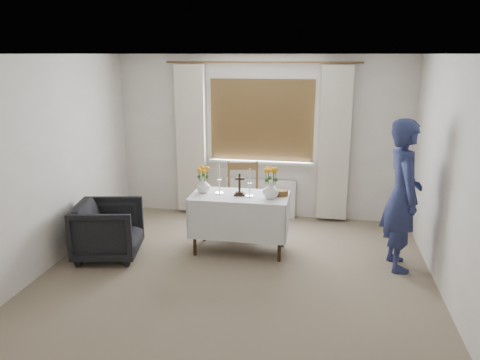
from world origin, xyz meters
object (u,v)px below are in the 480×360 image
(armchair, at_px, (108,230))
(wooden_cross, at_px, (240,184))
(wooden_chair, at_px, (243,200))
(flower_vase_left, at_px, (203,185))
(person, at_px, (402,195))
(flower_vase_right, at_px, (271,190))
(altar_table, at_px, (240,223))

(armchair, height_order, wooden_cross, wooden_cross)
(wooden_chair, relative_size, flower_vase_left, 5.43)
(wooden_chair, distance_m, wooden_cross, 0.73)
(person, bearing_deg, wooden_cross, 79.59)
(flower_vase_left, bearing_deg, armchair, -155.58)
(person, height_order, flower_vase_left, person)
(flower_vase_right, bearing_deg, altar_table, 171.50)
(altar_table, relative_size, wooden_cross, 4.25)
(altar_table, bearing_deg, person, -3.72)
(wooden_cross, relative_size, flower_vase_right, 1.39)
(person, distance_m, flower_vase_left, 2.45)
(armchair, relative_size, flower_vase_left, 4.17)
(wooden_cross, bearing_deg, armchair, -169.32)
(person, height_order, wooden_cross, person)
(altar_table, xyz_separation_m, person, (1.96, -0.13, 0.52))
(person, distance_m, flower_vase_right, 1.56)
(wooden_cross, relative_size, flower_vase_left, 1.55)
(flower_vase_right, bearing_deg, wooden_chair, 125.05)
(wooden_chair, bearing_deg, wooden_cross, -94.97)
(altar_table, distance_m, wooden_chair, 0.61)
(armchair, height_order, person, person)
(wooden_chair, relative_size, flower_vase_right, 4.87)
(person, bearing_deg, flower_vase_left, 79.02)
(flower_vase_left, relative_size, flower_vase_right, 0.90)
(flower_vase_left, height_order, flower_vase_right, flower_vase_right)
(wooden_chair, distance_m, person, 2.17)
(person, bearing_deg, armchair, 88.37)
(altar_table, distance_m, armchair, 1.66)
(altar_table, distance_m, flower_vase_left, 0.68)
(person, height_order, flower_vase_right, person)
(armchair, relative_size, flower_vase_right, 3.74)
(altar_table, bearing_deg, armchair, -163.68)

